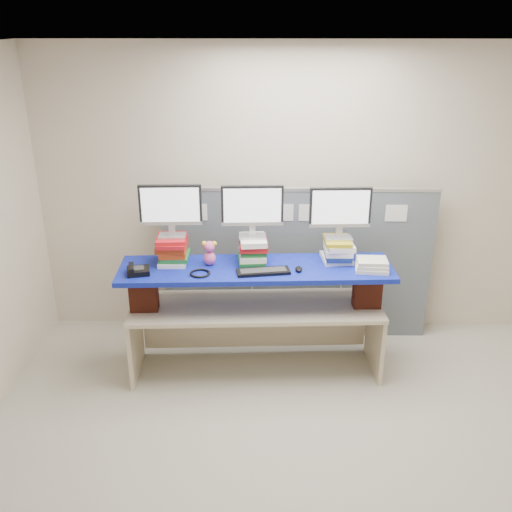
{
  "coord_description": "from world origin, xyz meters",
  "views": [
    {
      "loc": [
        -0.31,
        -3.28,
        2.95
      ],
      "look_at": [
        -0.39,
        1.12,
        1.12
      ],
      "focal_mm": 40.0,
      "sensor_mm": 36.0,
      "label": 1
    }
  ],
  "objects_px": {
    "blue_board": "(256,269)",
    "monitor_left": "(171,208)",
    "desk": "(256,319)",
    "monitor_right": "(340,210)",
    "keyboard": "(263,271)",
    "monitor_center": "(252,208)",
    "desk_phone": "(137,270)"
  },
  "relations": [
    {
      "from": "monitor_left",
      "to": "keyboard",
      "type": "relative_size",
      "value": 1.14
    },
    {
      "from": "monitor_left",
      "to": "desk_phone",
      "type": "distance_m",
      "value": 0.58
    },
    {
      "from": "blue_board",
      "to": "monitor_left",
      "type": "relative_size",
      "value": 4.46
    },
    {
      "from": "monitor_right",
      "to": "desk",
      "type": "bearing_deg",
      "value": -170.5
    },
    {
      "from": "monitor_center",
      "to": "monitor_right",
      "type": "bearing_deg",
      "value": 0.0
    },
    {
      "from": "monitor_center",
      "to": "desk_phone",
      "type": "distance_m",
      "value": 1.08
    },
    {
      "from": "monitor_left",
      "to": "monitor_right",
      "type": "bearing_deg",
      "value": 0.0
    },
    {
      "from": "monitor_right",
      "to": "keyboard",
      "type": "height_order",
      "value": "monitor_right"
    },
    {
      "from": "monitor_center",
      "to": "monitor_right",
      "type": "height_order",
      "value": "monitor_center"
    },
    {
      "from": "blue_board",
      "to": "monitor_center",
      "type": "relative_size",
      "value": 4.46
    },
    {
      "from": "monitor_center",
      "to": "monitor_right",
      "type": "relative_size",
      "value": 1.0
    },
    {
      "from": "monitor_left",
      "to": "desk_phone",
      "type": "relative_size",
      "value": 2.44
    },
    {
      "from": "keyboard",
      "to": "desk_phone",
      "type": "xyz_separation_m",
      "value": [
        -1.03,
        -0.03,
        0.02
      ]
    },
    {
      "from": "desk",
      "to": "keyboard",
      "type": "bearing_deg",
      "value": -66.34
    },
    {
      "from": "blue_board",
      "to": "monitor_right",
      "type": "xyz_separation_m",
      "value": [
        0.7,
        0.15,
        0.48
      ]
    },
    {
      "from": "desk",
      "to": "monitor_right",
      "type": "xyz_separation_m",
      "value": [
        0.7,
        0.15,
        0.95
      ]
    },
    {
      "from": "keyboard",
      "to": "monitor_center",
      "type": "bearing_deg",
      "value": 101.8
    },
    {
      "from": "blue_board",
      "to": "desk",
      "type": "bearing_deg",
      "value": 0.0
    },
    {
      "from": "monitor_left",
      "to": "monitor_center",
      "type": "distance_m",
      "value": 0.68
    },
    {
      "from": "monitor_left",
      "to": "monitor_right",
      "type": "xyz_separation_m",
      "value": [
        1.41,
        0.07,
        -0.04
      ]
    },
    {
      "from": "desk",
      "to": "monitor_left",
      "type": "bearing_deg",
      "value": 170.42
    },
    {
      "from": "blue_board",
      "to": "monitor_right",
      "type": "bearing_deg",
      "value": 9.5
    },
    {
      "from": "desk",
      "to": "monitor_right",
      "type": "height_order",
      "value": "monitor_right"
    },
    {
      "from": "keyboard",
      "to": "desk",
      "type": "bearing_deg",
      "value": 106.94
    },
    {
      "from": "monitor_left",
      "to": "keyboard",
      "type": "distance_m",
      "value": 0.93
    },
    {
      "from": "monitor_left",
      "to": "monitor_center",
      "type": "relative_size",
      "value": 1.0
    },
    {
      "from": "monitor_left",
      "to": "monitor_right",
      "type": "height_order",
      "value": "monitor_left"
    },
    {
      "from": "monitor_center",
      "to": "keyboard",
      "type": "height_order",
      "value": "monitor_center"
    },
    {
      "from": "monitor_right",
      "to": "desk_phone",
      "type": "bearing_deg",
      "value": -172.49
    },
    {
      "from": "blue_board",
      "to": "monitor_center",
      "type": "xyz_separation_m",
      "value": [
        -0.03,
        0.12,
        0.5
      ]
    },
    {
      "from": "monitor_center",
      "to": "keyboard",
      "type": "xyz_separation_m",
      "value": [
        0.09,
        -0.24,
        -0.47
      ]
    },
    {
      "from": "desk",
      "to": "keyboard",
      "type": "relative_size",
      "value": 4.84
    }
  ]
}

